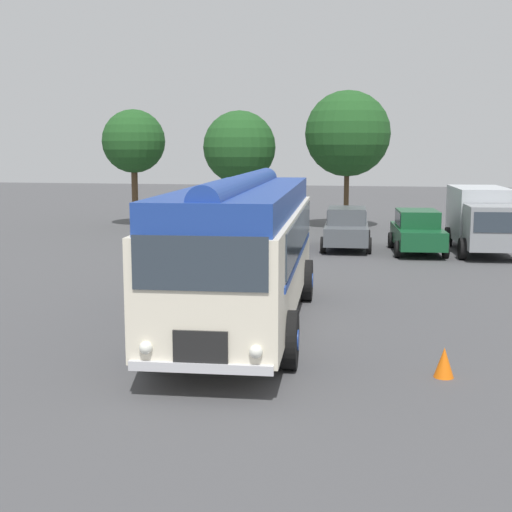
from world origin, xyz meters
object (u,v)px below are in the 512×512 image
Objects in this scene: traffic_cone at (444,362)px; car_near_left at (274,229)px; vintage_bus at (244,244)px; car_mid_right at (417,231)px; car_mid_left at (347,228)px; box_van at (482,217)px.

car_near_left is at bearing 110.05° from traffic_cone.
traffic_cone is (4.28, -3.00, -1.62)m from vintage_bus.
car_mid_right reaches higher than traffic_cone.
car_mid_left is 5.28m from box_van.
traffic_cone is (-2.53, -16.20, -1.09)m from box_van.
car_mid_left is at bearing 167.26° from car_mid_right.
box_van reaches higher than traffic_cone.
box_van reaches higher than car_near_left.
car_mid_left is (2.85, 0.84, 0.00)m from car_near_left.
box_van is 10.68× the size of traffic_cone.
vintage_bus is 2.40× the size of car_mid_left.
traffic_cone is at bearing -80.41° from car_mid_left.
traffic_cone is (5.58, -15.28, -0.57)m from car_near_left.
vintage_bus reaches higher than car_near_left.
car_near_left is at bearing -173.53° from box_van.
car_mid_right is 7.89× the size of traffic_cone.
traffic_cone is at bearing -98.87° from box_van.
vintage_bus is 2.36× the size of car_mid_right.
car_near_left is at bearing -163.55° from car_mid_left.
car_mid_right is (2.78, -0.63, 0.00)m from car_mid_left.
vintage_bus reaches higher than traffic_cone.
box_van is 16.43m from traffic_cone.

